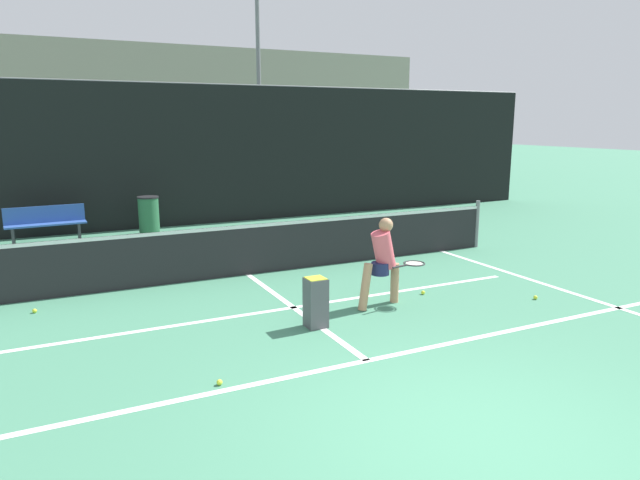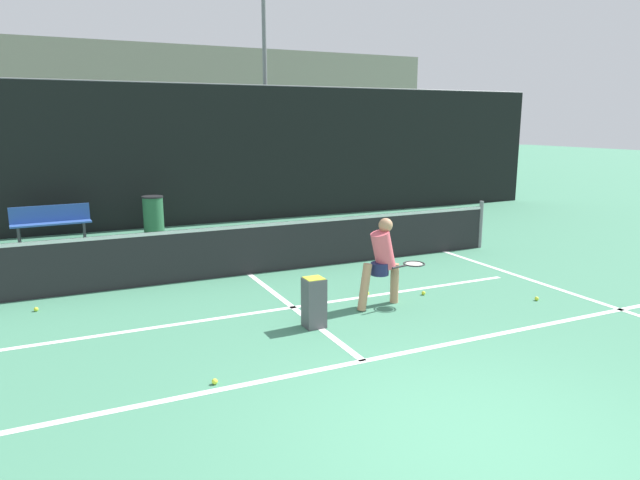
# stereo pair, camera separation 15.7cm
# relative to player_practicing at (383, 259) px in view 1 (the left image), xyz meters

# --- Properties ---
(ground_plane) EXTENTS (100.00, 100.00, 0.00)m
(ground_plane) POSITION_rel_player_practicing_xyz_m (-1.30, -3.59, -0.75)
(ground_plane) COLOR #427F60
(court_baseline_near) EXTENTS (11.00, 0.10, 0.01)m
(court_baseline_near) POSITION_rel_player_practicing_xyz_m (-1.30, -1.73, -0.75)
(court_baseline_near) COLOR white
(court_baseline_near) RESTS_ON ground
(court_service_line) EXTENTS (8.25, 0.10, 0.01)m
(court_service_line) POSITION_rel_player_practicing_xyz_m (-1.30, 0.50, -0.75)
(court_service_line) COLOR white
(court_service_line) RESTS_ON ground
(court_center_mark) EXTENTS (0.10, 4.40, 0.01)m
(court_center_mark) POSITION_rel_player_practicing_xyz_m (-1.30, 0.47, -0.75)
(court_center_mark) COLOR white
(court_center_mark) RESTS_ON ground
(court_sideline_right) EXTENTS (0.10, 5.40, 0.01)m
(court_sideline_right) POSITION_rel_player_practicing_xyz_m (3.21, 0.47, -0.75)
(court_sideline_right) COLOR white
(court_sideline_right) RESTS_ON ground
(net) EXTENTS (11.09, 0.09, 1.07)m
(net) POSITION_rel_player_practicing_xyz_m (-1.30, 2.67, -0.24)
(net) COLOR slate
(net) RESTS_ON ground
(fence_back) EXTENTS (24.00, 0.06, 3.84)m
(fence_back) POSITION_rel_player_practicing_xyz_m (-1.30, 8.39, 1.16)
(fence_back) COLOR black
(fence_back) RESTS_ON ground
(player_practicing) EXTENTS (1.17, 0.50, 1.39)m
(player_practicing) POSITION_rel_player_practicing_xyz_m (0.00, 0.00, 0.00)
(player_practicing) COLOR tan
(player_practicing) RESTS_ON ground
(tennis_ball_scattered_0) EXTENTS (0.07, 0.07, 0.07)m
(tennis_ball_scattered_0) POSITION_rel_player_practicing_xyz_m (-3.08, -1.57, -0.72)
(tennis_ball_scattered_0) COLOR #D1E033
(tennis_ball_scattered_0) RESTS_ON ground
(tennis_ball_scattered_1) EXTENTS (0.07, 0.07, 0.07)m
(tennis_ball_scattered_1) POSITION_rel_player_practicing_xyz_m (0.92, 0.19, -0.72)
(tennis_ball_scattered_1) COLOR #D1E033
(tennis_ball_scattered_1) RESTS_ON ground
(tennis_ball_scattered_2) EXTENTS (0.07, 0.07, 0.07)m
(tennis_ball_scattered_2) POSITION_rel_player_practicing_xyz_m (2.39, -0.84, -0.72)
(tennis_ball_scattered_2) COLOR #D1E033
(tennis_ball_scattered_2) RESTS_ON ground
(tennis_ball_scattered_3) EXTENTS (0.07, 0.07, 0.07)m
(tennis_ball_scattered_3) POSITION_rel_player_practicing_xyz_m (0.06, 0.56, -0.72)
(tennis_ball_scattered_3) COLOR #D1E033
(tennis_ball_scattered_3) RESTS_ON ground
(tennis_ball_scattered_4) EXTENTS (0.07, 0.07, 0.07)m
(tennis_ball_scattered_4) POSITION_rel_player_practicing_xyz_m (-4.90, 1.98, -0.72)
(tennis_ball_scattered_4) COLOR #D1E033
(tennis_ball_scattered_4) RESTS_ON ground
(ball_hopper) EXTENTS (0.28, 0.28, 0.71)m
(ball_hopper) POSITION_rel_player_practicing_xyz_m (-1.35, -0.40, -0.38)
(ball_hopper) COLOR #4C4C51
(ball_hopper) RESTS_ON ground
(courtside_bench) EXTENTS (1.79, 0.48, 0.86)m
(courtside_bench) POSITION_rel_player_practicing_xyz_m (-4.64, 7.55, -0.28)
(courtside_bench) COLOR #2D519E
(courtside_bench) RESTS_ON ground
(trash_bin) EXTENTS (0.53, 0.53, 0.97)m
(trash_bin) POSITION_rel_player_practicing_xyz_m (-2.26, 7.52, -0.27)
(trash_bin) COLOR #28603D
(trash_bin) RESTS_ON ground
(parked_car) EXTENTS (1.61, 4.03, 1.48)m
(parked_car) POSITION_rel_player_practicing_xyz_m (0.10, 11.55, -0.12)
(parked_car) COLOR silver
(parked_car) RESTS_ON ground
(floodlight_mast) EXTENTS (1.10, 0.24, 8.34)m
(floodlight_mast) POSITION_rel_player_practicing_xyz_m (3.06, 13.76, 4.56)
(floodlight_mast) COLOR slate
(floodlight_mast) RESTS_ON ground
(building_far) EXTENTS (36.00, 2.40, 6.74)m
(building_far) POSITION_rel_player_practicing_xyz_m (-1.30, 24.83, 2.62)
(building_far) COLOR gray
(building_far) RESTS_ON ground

